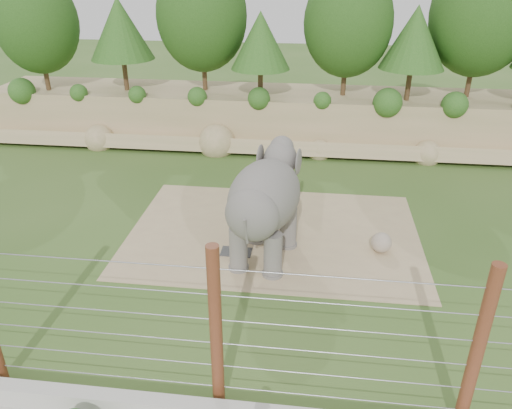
# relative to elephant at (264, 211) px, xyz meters

# --- Properties ---
(ground) EXTENTS (90.00, 90.00, 0.00)m
(ground) POSITION_rel_elephant_xyz_m (-0.33, -1.44, -1.69)
(ground) COLOR #34591E
(ground) RESTS_ON ground
(back_embankment) EXTENTS (30.00, 5.52, 8.77)m
(back_embankment) POSITION_rel_elephant_xyz_m (0.26, 11.23, 2.28)
(back_embankment) COLOR #9A8D5D
(back_embankment) RESTS_ON ground
(dirt_patch) EXTENTS (10.00, 7.00, 0.02)m
(dirt_patch) POSITION_rel_elephant_xyz_m (0.17, 1.56, -1.68)
(dirt_patch) COLOR tan
(dirt_patch) RESTS_ON ground
(drain_grate) EXTENTS (1.00, 0.60, 0.03)m
(drain_grate) POSITION_rel_elephant_xyz_m (-0.93, 0.15, -1.65)
(drain_grate) COLOR #262628
(drain_grate) RESTS_ON dirt_patch
(elephant) EXTENTS (2.55, 4.43, 3.37)m
(elephant) POSITION_rel_elephant_xyz_m (0.00, 0.00, 0.00)
(elephant) COLOR #625D58
(elephant) RESTS_ON ground
(stone_ball) EXTENTS (0.67, 0.67, 0.67)m
(stone_ball) POSITION_rel_elephant_xyz_m (3.75, 0.78, -1.33)
(stone_ball) COLOR gray
(stone_ball) RESTS_ON dirt_patch
(barrier_fence) EXTENTS (20.26, 0.26, 4.00)m
(barrier_fence) POSITION_rel_elephant_xyz_m (-0.33, -5.94, 0.31)
(barrier_fence) COLOR #5A2817
(barrier_fence) RESTS_ON ground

